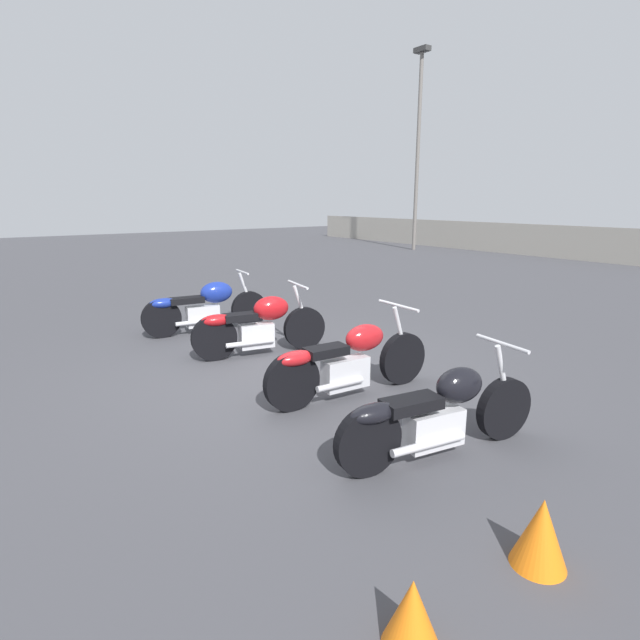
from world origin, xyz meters
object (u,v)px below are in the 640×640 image
light_pole_right (418,136)px  motorcycle_slot_3 (437,413)px  motorcycle_slot_1 (259,325)px  traffic_cone_far (412,614)px  motorcycle_slot_0 (205,306)px  motorcycle_slot_2 (348,361)px  traffic_cone_near (541,533)px

light_pole_right → motorcycle_slot_3: 19.53m
motorcycle_slot_1 → traffic_cone_far: (4.75, -1.77, -0.25)m
traffic_cone_far → motorcycle_slot_3: bearing=128.2°
motorcycle_slot_0 → traffic_cone_far: bearing=-7.4°
light_pole_right → motorcycle_slot_2: light_pole_right is taller
motorcycle_slot_2 → motorcycle_slot_3: 1.54m
motorcycle_slot_1 → motorcycle_slot_3: size_ratio=0.96×
light_pole_right → traffic_cone_near: light_pole_right is taller
light_pole_right → motorcycle_slot_2: (11.82, -13.31, -4.45)m
motorcycle_slot_1 → traffic_cone_near: size_ratio=4.38×
motorcycle_slot_3 → light_pole_right: bearing=144.1°
motorcycle_slot_0 → traffic_cone_far: 6.61m
motorcycle_slot_0 → traffic_cone_far: (6.40, -1.64, -0.26)m
motorcycle_slot_3 → motorcycle_slot_1: bearing=-173.7°
traffic_cone_far → motorcycle_slot_0: bearing=165.6°
motorcycle_slot_2 → traffic_cone_far: motorcycle_slot_2 is taller
motorcycle_slot_1 → motorcycle_slot_3: 3.52m
motorcycle_slot_1 → traffic_cone_far: 5.08m
motorcycle_slot_1 → motorcycle_slot_2: 2.00m
motorcycle_slot_3 → motorcycle_slot_2: bearing=-179.2°
motorcycle_slot_1 → motorcycle_slot_2: bearing=12.1°
motorcycle_slot_2 → motorcycle_slot_0: bearing=-173.6°
motorcycle_slot_1 → traffic_cone_near: bearing=2.7°
traffic_cone_near → traffic_cone_far: traffic_cone_near is taller
motorcycle_slot_0 → motorcycle_slot_1: 1.65m
motorcycle_slot_2 → traffic_cone_near: (2.80, -0.75, -0.20)m
traffic_cone_near → light_pole_right: bearing=136.1°
traffic_cone_near → motorcycle_slot_1: bearing=171.6°
motorcycle_slot_1 → motorcycle_slot_2: size_ratio=0.91×
traffic_cone_near → traffic_cone_far: 1.06m
motorcycle_slot_1 → traffic_cone_near: 4.86m
traffic_cone_far → motorcycle_slot_1: bearing=159.6°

